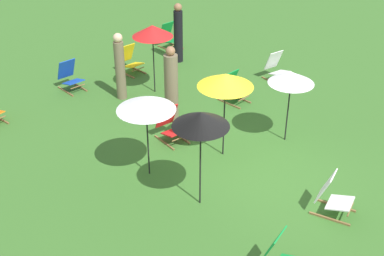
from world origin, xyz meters
name	(u,v)px	position (x,y,z in m)	size (l,w,h in m)	color
ground_plane	(235,167)	(0.00, 0.00, 0.00)	(40.00, 40.00, 0.00)	#386B28
deckchair_0	(169,37)	(4.12, 5.75, 0.37)	(0.54, 0.80, 0.83)	olive
deckchair_1	(130,60)	(1.93, 5.26, 0.37)	(0.53, 0.79, 0.83)	olive
deckchair_4	(171,125)	(-0.06, 1.79, 0.37)	(0.62, 0.84, 0.83)	olive
deckchair_5	(70,77)	(0.07, 5.66, 0.37)	(0.55, 0.81, 0.83)	olive
deckchair_6	(276,68)	(4.28, 1.75, 0.37)	(0.64, 0.85, 0.83)	olive
deckchair_7	(332,196)	(-0.01, -2.22, 0.37)	(0.63, 0.85, 0.83)	olive
deckchair_8	(233,88)	(2.41, 1.87, 0.37)	(0.51, 0.78, 0.83)	olive
umbrella_0	(152,31)	(1.47, 3.81, 1.73)	(1.06, 1.06, 1.88)	black
umbrella_1	(146,105)	(-1.34, 1.21, 1.61)	(1.16, 1.16, 1.73)	black
umbrella_2	(291,78)	(1.65, -0.20, 1.56)	(1.01, 1.01, 1.70)	black
umbrella_3	(225,80)	(0.24, 0.51, 1.78)	(1.16, 1.16, 1.93)	black
umbrella_4	(201,120)	(-1.39, -0.21, 1.83)	(1.03, 1.03, 1.97)	black
person_0	(120,67)	(0.63, 4.21, 0.89)	(0.36, 0.36, 1.80)	#72664C
person_1	(171,85)	(0.73, 2.50, 0.88)	(0.40, 0.40, 1.86)	#72664C
person_2	(178,34)	(3.46, 4.75, 0.89)	(0.38, 0.38, 1.81)	black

